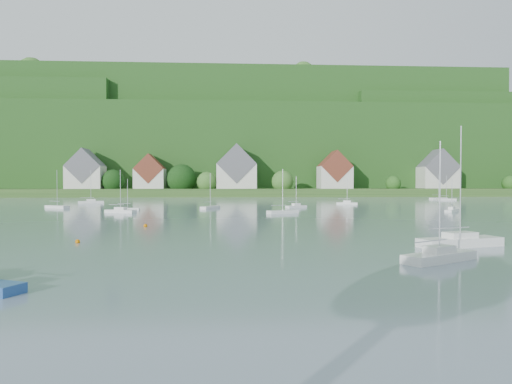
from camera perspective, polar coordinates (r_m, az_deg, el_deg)
far_shore_strip at (r=202.64m, az=-3.87°, el=0.05°), size 600.00×60.00×3.00m
forested_ridge at (r=271.71m, az=-3.66°, el=4.86°), size 620.00×181.22×69.89m
village_building_0 at (r=197.96m, az=-20.05°, el=2.27°), size 14.00×10.40×16.00m
village_building_1 at (r=194.24m, az=-12.79°, el=2.11°), size 12.00×9.36×14.00m
village_building_2 at (r=190.68m, az=-2.40°, el=2.61°), size 16.00×11.44×18.00m
village_building_3 at (r=193.51m, az=9.55°, el=2.33°), size 13.00×10.40×15.50m
village_building_4 at (r=211.86m, az=21.26°, el=2.21°), size 15.00×10.40×16.50m
near_sailboat_3 at (r=36.07m, az=21.42°, el=-7.18°), size 6.39×4.73×8.58m
near_sailboat_4 at (r=44.95m, az=23.59°, el=-5.46°), size 8.13×4.31×10.57m
mooring_buoy_0 at (r=46.75m, az=-20.90°, el=-5.82°), size 0.44×0.44×0.44m
mooring_buoy_3 at (r=60.82m, az=-13.32°, el=-4.15°), size 0.48×0.48×0.48m
far_sailboat_cluster at (r=118.72m, az=4.05°, el=-1.33°), size 198.83×67.00×8.71m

